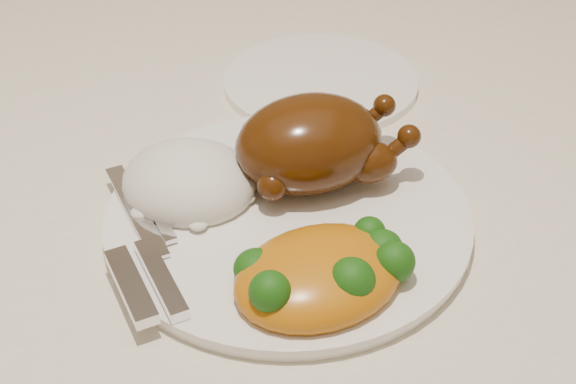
{
  "coord_description": "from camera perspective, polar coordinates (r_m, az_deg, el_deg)",
  "views": [
    {
      "loc": [
        0.09,
        -0.61,
        1.18
      ],
      "look_at": [
        0.15,
        -0.12,
        0.8
      ],
      "focal_mm": 50.0,
      "sensor_mm": 36.0,
      "label": 1
    }
  ],
  "objects": [
    {
      "name": "cutlery",
      "position": [
        0.59,
        -10.06,
        -4.57
      ],
      "size": [
        0.07,
        0.19,
        0.01
      ],
      "rotation": [
        0.0,
        0.0,
        0.34
      ],
      "color": "silver",
      "rests_on": "dinner_plate"
    },
    {
      "name": "side_plate",
      "position": [
        0.82,
        2.32,
        7.86
      ],
      "size": [
        0.25,
        0.25,
        0.01
      ],
      "primitive_type": "cylinder",
      "rotation": [
        0.0,
        0.0,
        -0.38
      ],
      "color": "white",
      "rests_on": "tablecloth"
    },
    {
      "name": "dining_table",
      "position": [
        0.8,
        -11.53,
        -3.26
      ],
      "size": [
        1.6,
        0.9,
        0.76
      ],
      "color": "brown",
      "rests_on": "floor"
    },
    {
      "name": "dinner_plate",
      "position": [
        0.64,
        -0.0,
        -1.86
      ],
      "size": [
        0.33,
        0.33,
        0.01
      ],
      "primitive_type": "cylinder",
      "rotation": [
        0.0,
        0.0,
        -0.19
      ],
      "color": "white",
      "rests_on": "tablecloth"
    },
    {
      "name": "mac_and_cheese",
      "position": [
        0.56,
        2.92,
        -5.78
      ],
      "size": [
        0.15,
        0.14,
        0.05
      ],
      "rotation": [
        0.0,
        0.0,
        0.4
      ],
      "color": "#C87B0C",
      "rests_on": "dinner_plate"
    },
    {
      "name": "roast_chicken",
      "position": [
        0.65,
        1.82,
        3.5
      ],
      "size": [
        0.16,
        0.11,
        0.08
      ],
      "rotation": [
        0.0,
        0.0,
        0.2
      ],
      "color": "#462107",
      "rests_on": "dinner_plate"
    },
    {
      "name": "tablecloth",
      "position": [
        0.76,
        -12.2,
        0.96
      ],
      "size": [
        1.73,
        1.03,
        0.18
      ],
      "color": "#EDE6CC",
      "rests_on": "dining_table"
    },
    {
      "name": "rice_mound",
      "position": [
        0.65,
        -7.04,
        0.68
      ],
      "size": [
        0.14,
        0.14,
        0.06
      ],
      "rotation": [
        0.0,
        0.0,
        -0.41
      ],
      "color": "white",
      "rests_on": "dinner_plate"
    }
  ]
}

